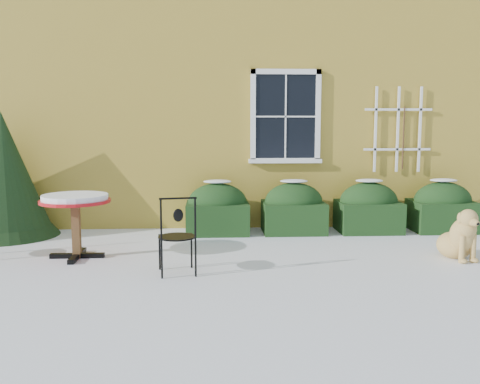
{
  "coord_description": "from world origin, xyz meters",
  "views": [
    {
      "loc": [
        -0.39,
        -6.41,
        1.84
      ],
      "look_at": [
        0.0,
        1.0,
        0.9
      ],
      "focal_mm": 40.0,
      "sensor_mm": 36.0,
      "label": 1
    }
  ],
  "objects": [
    {
      "name": "evergreen_shrub",
      "position": [
        -3.8,
        2.5,
        0.82
      ],
      "size": [
        1.69,
        1.69,
        2.05
      ],
      "rotation": [
        0.0,
        0.0,
        0.19
      ],
      "color": "black",
      "rests_on": "ground"
    },
    {
      "name": "house",
      "position": [
        0.0,
        7.0,
        3.22
      ],
      "size": [
        12.4,
        8.4,
        6.4
      ],
      "color": "gold",
      "rests_on": "ground"
    },
    {
      "name": "bistro_table",
      "position": [
        -2.27,
        0.94,
        0.74
      ],
      "size": [
        0.96,
        0.96,
        0.89
      ],
      "rotation": [
        0.0,
        0.0,
        0.41
      ],
      "color": "black",
      "rests_on": "ground"
    },
    {
      "name": "patio_chair_near",
      "position": [
        -0.82,
        0.06,
        0.49
      ],
      "size": [
        0.5,
        0.49,
        0.98
      ],
      "rotation": [
        0.0,
        0.0,
        3.3
      ],
      "color": "black",
      "rests_on": "ground"
    },
    {
      "name": "ground",
      "position": [
        0.0,
        0.0,
        0.0
      ],
      "size": [
        80.0,
        80.0,
        0.0
      ],
      "primitive_type": "plane",
      "color": "white",
      "rests_on": "ground"
    },
    {
      "name": "dog",
      "position": [
        3.0,
        0.59,
        0.3
      ],
      "size": [
        0.54,
        0.83,
        0.74
      ],
      "rotation": [
        0.0,
        0.0,
        0.17
      ],
      "color": "tan",
      "rests_on": "ground"
    },
    {
      "name": "hedge_row",
      "position": [
        1.65,
        2.55,
        0.4
      ],
      "size": [
        4.95,
        0.8,
        0.91
      ],
      "color": "black",
      "rests_on": "ground"
    }
  ]
}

